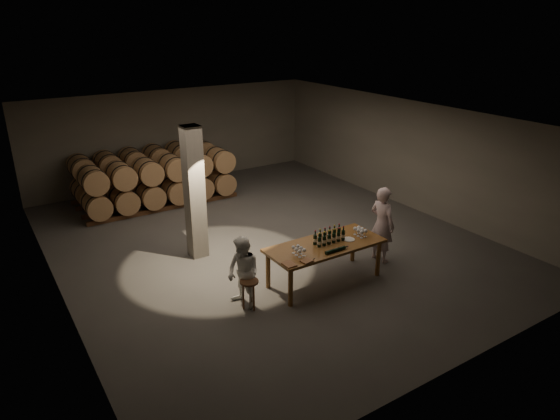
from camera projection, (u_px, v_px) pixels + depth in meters
room at (194, 193)px, 11.65m from camera, size 12.00×12.00×12.00m
tasting_table at (325, 248)px, 10.73m from camera, size 2.60×1.10×0.90m
barrel_stack_back at (146, 170)px, 16.08m from camera, size 4.70×0.95×1.57m
barrel_stack_front at (161, 181)px, 14.98m from camera, size 4.70×0.95×1.57m
bottle_cluster at (329, 237)px, 10.75m from camera, size 0.73×0.23×0.33m
lying_bottles at (336, 250)px, 10.34m from camera, size 0.59×0.07×0.07m
glass_cluster_left at (299, 249)px, 10.18m from camera, size 0.19×0.30×0.17m
glass_cluster_right at (360, 230)px, 11.06m from camera, size 0.20×0.31×0.19m
plate at (349, 239)px, 10.91m from camera, size 0.26×0.26×0.01m
notebook_near at (307, 261)px, 9.93m from camera, size 0.26×0.22×0.03m
notebook_corner at (289, 264)px, 9.80m from camera, size 0.22×0.27×0.02m
pen at (313, 260)px, 10.01m from camera, size 0.15×0.06×0.01m
stool at (249, 286)px, 9.82m from camera, size 0.37×0.37×0.62m
person_man at (382, 224)px, 11.65m from camera, size 0.52×0.72×1.84m
person_woman at (243, 273)px, 9.82m from camera, size 0.71×0.83×1.49m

